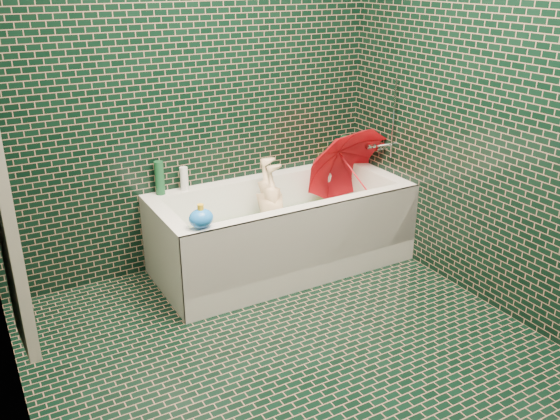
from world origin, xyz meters
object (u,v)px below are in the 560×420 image
rubber_duck (332,158)px  child (275,222)px  umbrella (356,176)px  bath_toy (201,218)px  bathtub (283,238)px

rubber_duck → child: bearing=-139.1°
child → umbrella: umbrella is taller
child → bath_toy: bearing=-45.2°
bathtub → child: size_ratio=1.98×
rubber_duck → bath_toy: bath_toy is taller
umbrella → bath_toy: 1.33m
bath_toy → child: bearing=20.2°
bathtub → rubber_duck: size_ratio=13.09×
child → umbrella: size_ratio=1.33×
rubber_duck → bath_toy: (-1.30, -0.61, 0.02)m
umbrella → child: bearing=-178.0°
umbrella → rubber_duck: size_ratio=4.98×
bathtub → child: bearing=119.5°
bathtub → umbrella: size_ratio=2.63×
bathtub → rubber_duck: rubber_duck is taller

